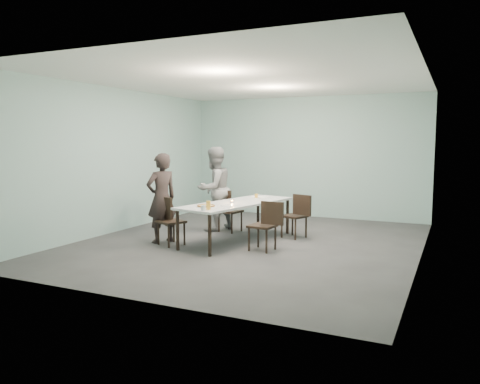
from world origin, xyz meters
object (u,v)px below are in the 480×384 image
at_px(chair_far_left, 227,208).
at_px(pizza, 206,206).
at_px(chair_near_right, 266,222).
at_px(diner_near, 162,198).
at_px(diner_far, 214,189).
at_px(chair_far_right, 297,213).
at_px(tealight, 232,202).
at_px(beer_glass, 208,205).
at_px(side_plate, 225,205).
at_px(chair_near_left, 169,217).
at_px(water_tumbler, 203,208).
at_px(table, 237,205).
at_px(amber_tumbler, 256,196).

distance_m(chair_far_left, pizza, 1.72).
relative_size(chair_near_right, diner_near, 0.52).
distance_m(chair_far_left, diner_far, 0.49).
relative_size(chair_far_right, tealight, 15.54).
bearing_deg(beer_glass, side_plate, 88.36).
bearing_deg(chair_far_right, pizza, 73.29).
bearing_deg(side_plate, chair_near_right, -0.20).
relative_size(pizza, beer_glass, 2.27).
xyz_separation_m(chair_near_left, tealight, (0.99, 0.63, 0.27)).
bearing_deg(diner_near, diner_far, -166.66).
xyz_separation_m(chair_near_left, pizza, (0.82, -0.05, 0.27)).
bearing_deg(chair_far_left, beer_glass, -61.36).
bearing_deg(chair_far_right, water_tumbler, 83.22).
distance_m(table, side_plate, 0.50).
bearing_deg(diner_far, amber_tumbler, 109.70).
xyz_separation_m(diner_far, water_tumbler, (0.88, -2.03, -0.10)).
bearing_deg(chair_near_left, amber_tumbler, 79.13).
distance_m(chair_near_left, chair_far_right, 2.50).
relative_size(diner_near, diner_far, 0.94).
distance_m(pizza, tealight, 0.71).
bearing_deg(table, side_plate, -90.26).
relative_size(table, pizza, 8.04).
height_order(table, beer_glass, beer_glass).
xyz_separation_m(pizza, amber_tumbler, (0.26, 1.65, 0.02)).
height_order(diner_far, side_plate, diner_far).
height_order(diner_near, amber_tumbler, diner_near).
xyz_separation_m(beer_glass, tealight, (-0.02, 0.95, -0.05)).
relative_size(chair_near_left, water_tumbler, 9.67).
distance_m(chair_far_right, diner_near, 2.64).
bearing_deg(pizza, chair_far_left, 104.01).
relative_size(diner_far, beer_glass, 11.88).
relative_size(chair_far_left, side_plate, 4.83).
bearing_deg(water_tumbler, diner_far, 113.39).
bearing_deg(chair_far_left, chair_near_right, -31.95).
distance_m(side_plate, amber_tumbler, 1.32).
bearing_deg(amber_tumbler, tealight, -95.19).
bearing_deg(water_tumbler, diner_near, 155.39).
relative_size(diner_near, beer_glass, 11.19).
distance_m(table, chair_near_left, 1.30).
bearing_deg(tealight, chair_near_right, -23.45).
xyz_separation_m(chair_far_left, amber_tumbler, (0.67, -0.01, 0.29)).
bearing_deg(diner_far, chair_near_right, 71.38).
xyz_separation_m(chair_far_right, water_tumbler, (-0.99, -1.98, 0.29)).
relative_size(chair_near_left, tealight, 15.54).
bearing_deg(beer_glass, amber_tumbler, 88.05).
bearing_deg(chair_near_right, pizza, 23.22).
height_order(table, diner_near, diner_near).
height_order(chair_near_left, tealight, chair_near_left).
relative_size(pizza, amber_tumbler, 4.25).
xyz_separation_m(diner_far, amber_tumbler, (0.96, 0.02, -0.10)).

